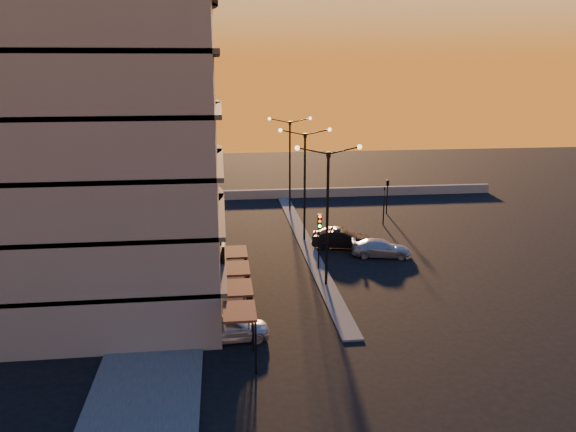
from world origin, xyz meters
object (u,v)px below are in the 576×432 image
at_px(streetlamp_mid, 305,176).
at_px(car_wagon, 381,248).
at_px(traffic_light_main, 319,232).
at_px(car_sedan, 342,239).
at_px(car_hatchback, 231,328).

distance_m(streetlamp_mid, car_wagon, 8.60).
bearing_deg(streetlamp_mid, car_wagon, -40.41).
relative_size(traffic_light_main, car_wagon, 0.93).
distance_m(streetlamp_mid, traffic_light_main, 7.62).
distance_m(car_sedan, car_wagon, 3.55).
relative_size(car_sedan, car_wagon, 1.04).
distance_m(traffic_light_main, car_sedan, 6.04).
xyz_separation_m(streetlamp_mid, traffic_light_main, (0.00, -7.13, -2.70)).
xyz_separation_m(car_hatchback, car_wagon, (11.86, 12.43, -0.04)).
relative_size(car_hatchback, car_sedan, 0.86).
distance_m(traffic_light_main, car_wagon, 6.35).
distance_m(car_hatchback, car_sedan, 17.46).
bearing_deg(car_hatchback, traffic_light_main, -37.17).
bearing_deg(car_hatchback, car_sedan, -35.72).
bearing_deg(car_sedan, car_wagon, -118.73).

